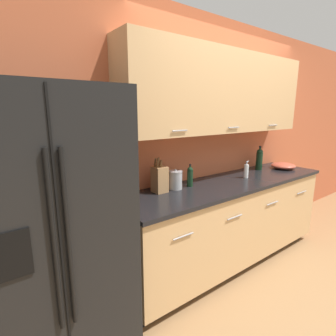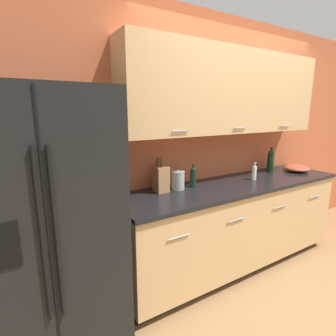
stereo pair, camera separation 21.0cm
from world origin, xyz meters
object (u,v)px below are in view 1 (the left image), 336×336
at_px(wine_bottle, 259,159).
at_px(oil_bottle, 190,176).
at_px(steel_canister, 175,180).
at_px(knife_block, 160,179).
at_px(refrigerator, 46,233).
at_px(mixing_bowl, 283,166).
at_px(soap_dispenser, 246,171).

xyz_separation_m(wine_bottle, oil_bottle, (-1.17, -0.03, -0.04)).
distance_m(oil_bottle, steel_canister, 0.17).
bearing_deg(oil_bottle, knife_block, 175.75).
height_order(wine_bottle, steel_canister, wine_bottle).
bearing_deg(refrigerator, knife_block, 10.33).
height_order(oil_bottle, steel_canister, oil_bottle).
bearing_deg(mixing_bowl, knife_block, 175.32).
distance_m(soap_dispenser, mixing_bowl, 0.76).
height_order(refrigerator, steel_canister, refrigerator).
xyz_separation_m(wine_bottle, soap_dispenser, (-0.46, -0.15, -0.06)).
relative_size(wine_bottle, oil_bottle, 1.35).
bearing_deg(soap_dispenser, steel_canister, 170.86).
bearing_deg(steel_canister, wine_bottle, 0.53).
distance_m(knife_block, mixing_bowl, 1.82).
height_order(knife_block, mixing_bowl, knife_block).
bearing_deg(mixing_bowl, wine_bottle, 153.04).
bearing_deg(refrigerator, oil_bottle, 6.68).
distance_m(refrigerator, wine_bottle, 2.54).
relative_size(refrigerator, wine_bottle, 6.06).
bearing_deg(mixing_bowl, refrigerator, -179.30).
bearing_deg(knife_block, soap_dispenser, -8.10).
height_order(knife_block, wine_bottle, knife_block).
height_order(wine_bottle, mixing_bowl, wine_bottle).
distance_m(wine_bottle, mixing_bowl, 0.35).
xyz_separation_m(refrigerator, oil_bottle, (1.35, 0.16, 0.13)).
relative_size(knife_block, mixing_bowl, 1.09).
height_order(oil_bottle, mixing_bowl, oil_bottle).
distance_m(steel_canister, mixing_bowl, 1.65).
bearing_deg(knife_block, mixing_bowl, -4.68).
bearing_deg(steel_canister, oil_bottle, -5.72).
height_order(knife_block, oil_bottle, knife_block).
xyz_separation_m(oil_bottle, mixing_bowl, (1.47, -0.12, -0.06)).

